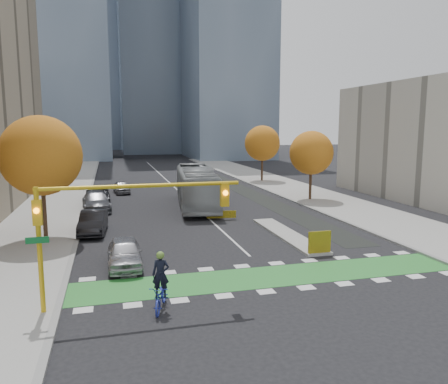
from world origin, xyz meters
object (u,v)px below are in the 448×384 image
tree_west (41,156)px  parked_car_c (96,201)px  parked_car_b (93,222)px  tree_east_far (262,143)px  parked_car_a (125,253)px  cyclist (161,290)px  hazard_board (320,242)px  parked_car_e (122,187)px  bus (196,187)px  parked_car_d (98,195)px  traffic_signal_west (106,213)px  tree_east_near (311,153)px

tree_west → parked_car_c: (3.00, 9.94, -4.77)m
parked_car_b → parked_car_c: 8.79m
tree_east_far → parked_car_a: 38.65m
tree_east_far → cyclist: (-18.37, -39.16, -4.41)m
tree_east_far → parked_car_a: (-19.62, -33.00, -4.48)m
hazard_board → parked_car_e: 29.66m
tree_west → parked_car_b: tree_west is taller
bus → parked_car_a: bearing=-106.8°
hazard_board → parked_car_a: parked_car_a is taller
tree_west → parked_car_d: (3.00, 14.94, -4.92)m
tree_east_far → parked_car_a: tree_east_far is taller
traffic_signal_west → parked_car_c: 22.70m
hazard_board → parked_car_c: parked_car_c is taller
hazard_board → tree_east_far: tree_east_far is taller
parked_car_a → parked_car_b: size_ratio=0.92×
hazard_board → parked_car_b: (-13.00, 8.95, 0.00)m
tree_west → bus: 15.92m
tree_east_near → parked_car_c: 21.38m
parked_car_b → parked_car_d: parked_car_b is taller
tree_east_near → parked_car_d: 21.97m
parked_car_d → parked_car_b: bearing=-92.1°
parked_car_b → tree_east_near: bearing=27.0°
parked_car_c → parked_car_d: bearing=85.4°
cyclist → parked_car_c: cyclist is taller
tree_west → parked_car_c: size_ratio=1.41×
bus → hazard_board: bearing=-70.7°
hazard_board → bus: 17.89m
hazard_board → parked_car_d: (-13.00, 22.74, -0.11)m
bus → parked_car_b: bus is taller
hazard_board → tree_east_near: (8.00, 17.80, 4.06)m
tree_east_far → parked_car_d: (-21.50, -11.06, -4.55)m
bus → parked_car_b: bearing=-130.3°
cyclist → parked_car_a: 6.28m
cyclist → parked_car_c: bearing=114.2°
traffic_signal_west → parked_car_e: size_ratio=2.12×
parked_car_b → tree_east_far: bearing=53.3°
hazard_board → tree_east_near: bearing=65.8°
parked_car_c → parked_car_a: bearing=-88.2°
parked_car_a → parked_car_b: parked_car_b is taller
cyclist → bus: 23.58m
tree_west → parked_car_e: 21.26m
tree_east_far → parked_car_b: tree_east_far is taller
tree_east_far → parked_car_c: 27.20m
tree_east_near → tree_west: bearing=-157.4°
parked_car_b → parked_car_e: (2.50, 18.79, -0.12)m
parked_car_b → parked_car_e: 18.95m
traffic_signal_west → bus: 23.65m
tree_east_far → parked_car_d: size_ratio=1.53×
tree_west → tree_east_far: size_ratio=1.08×
bus → parked_car_a: size_ratio=3.01×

